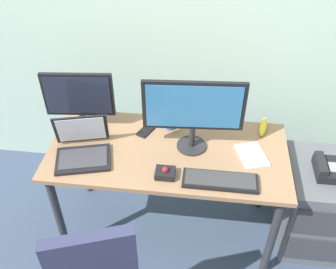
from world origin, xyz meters
TOP-DOWN VIEW (x-y plane):
  - ground_plane at (0.00, 0.00)m, footprint 8.00×8.00m
  - desk at (0.00, 0.00)m, footprint 1.43×0.67m
  - file_cabinet at (0.97, 0.05)m, footprint 0.42×0.53m
  - desk_phone at (0.96, 0.04)m, footprint 0.17×0.20m
  - monitor_main at (0.14, 0.05)m, footprint 0.57×0.18m
  - monitor_side at (-0.56, 0.15)m, footprint 0.43×0.18m
  - keyboard at (0.31, -0.23)m, footprint 0.41×0.14m
  - laptop at (-0.49, -0.10)m, footprint 0.37×0.34m
  - trackball_mouse at (0.01, -0.21)m, footprint 0.11×0.09m
  - coffee_mug at (-0.01, 0.22)m, footprint 0.09×0.08m
  - paper_notepad at (0.50, 0.01)m, footprint 0.21×0.24m
  - cell_phone at (-0.16, 0.16)m, footprint 0.12×0.16m
  - banana at (0.58, 0.27)m, footprint 0.08×0.19m

SIDE VIEW (x-z plane):
  - ground_plane at x=0.00m, z-range 0.00..0.00m
  - file_cabinet at x=0.97m, z-range 0.00..0.63m
  - desk at x=0.00m, z-range 0.28..1.02m
  - desk_phone at x=0.96m, z-range 0.62..0.71m
  - cell_phone at x=-0.16m, z-range 0.74..0.75m
  - paper_notepad at x=0.50m, z-range 0.74..0.75m
  - keyboard at x=0.31m, z-range 0.74..0.77m
  - banana at x=0.58m, z-range 0.74..0.78m
  - trackball_mouse at x=0.01m, z-range 0.73..0.80m
  - coffee_mug at x=-0.01m, z-range 0.74..0.84m
  - laptop at x=-0.49m, z-range 0.68..0.91m
  - monitor_side at x=-0.56m, z-range 0.76..1.16m
  - monitor_main at x=0.14m, z-range 0.79..1.24m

